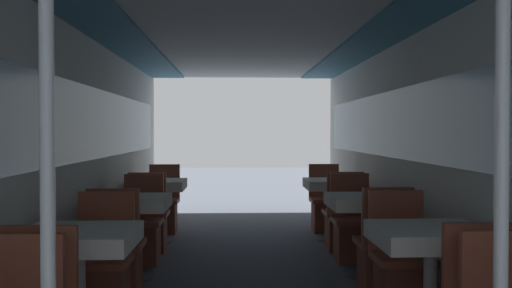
# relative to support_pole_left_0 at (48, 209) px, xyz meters

# --- Properties ---
(wall_left) EXTENTS (0.05, 9.91, 2.20)m
(wall_left) POSITION_rel_support_pole_left_0_xyz_m (-0.80, 2.80, 0.05)
(wall_left) COLOR silver
(wall_left) RESTS_ON ground_plane
(wall_right) EXTENTS (0.05, 9.91, 2.20)m
(wall_right) POSITION_rel_support_pole_left_0_xyz_m (2.18, 2.80, 0.05)
(wall_right) COLOR silver
(wall_right) RESTS_ON ground_plane
(ceiling_panel) EXTENTS (2.99, 9.91, 0.07)m
(ceiling_panel) POSITION_rel_support_pole_left_0_xyz_m (0.69, 2.80, 1.14)
(ceiling_panel) COLOR silver
(ceiling_panel) RESTS_ON wall_left
(support_pole_left_0) EXTENTS (0.05, 0.05, 2.20)m
(support_pole_left_0) POSITION_rel_support_pole_left_0_xyz_m (0.00, 0.00, 0.00)
(support_pole_left_0) COLOR silver
(support_pole_left_0) RESTS_ON ground_plane
(dining_table_left_1) EXTENTS (0.68, 0.68, 0.74)m
(dining_table_left_1) POSITION_rel_support_pole_left_0_xyz_m (-0.38, 1.73, -0.45)
(dining_table_left_1) COLOR #4C4C51
(dining_table_left_1) RESTS_ON ground_plane
(chair_left_far_1) EXTENTS (0.41, 0.41, 0.89)m
(chair_left_far_1) POSITION_rel_support_pole_left_0_xyz_m (-0.38, 2.32, -0.82)
(chair_left_far_1) COLOR brown
(chair_left_far_1) RESTS_ON ground_plane
(dining_table_left_2) EXTENTS (0.68, 0.68, 0.74)m
(dining_table_left_2) POSITION_rel_support_pole_left_0_xyz_m (-0.38, 3.45, -0.45)
(dining_table_left_2) COLOR #4C4C51
(dining_table_left_2) RESTS_ON ground_plane
(chair_left_near_2) EXTENTS (0.41, 0.41, 0.89)m
(chair_left_near_2) POSITION_rel_support_pole_left_0_xyz_m (-0.38, 2.86, -0.82)
(chair_left_near_2) COLOR brown
(chair_left_near_2) RESTS_ON ground_plane
(chair_left_far_2) EXTENTS (0.41, 0.41, 0.89)m
(chair_left_far_2) POSITION_rel_support_pole_left_0_xyz_m (-0.38, 4.05, -0.82)
(chair_left_far_2) COLOR brown
(chair_left_far_2) RESTS_ON ground_plane
(dining_table_left_3) EXTENTS (0.68, 0.68, 0.74)m
(dining_table_left_3) POSITION_rel_support_pole_left_0_xyz_m (-0.38, 5.18, -0.45)
(dining_table_left_3) COLOR #4C4C51
(dining_table_left_3) RESTS_ON ground_plane
(chair_left_near_3) EXTENTS (0.41, 0.41, 0.89)m
(chair_left_near_3) POSITION_rel_support_pole_left_0_xyz_m (-0.38, 4.58, -0.82)
(chair_left_near_3) COLOR brown
(chair_left_near_3) RESTS_ON ground_plane
(chair_left_far_3) EXTENTS (0.41, 0.41, 0.89)m
(chair_left_far_3) POSITION_rel_support_pole_left_0_xyz_m (-0.38, 5.78, -0.82)
(chair_left_far_3) COLOR brown
(chair_left_far_3) RESTS_ON ground_plane
(support_pole_right_0) EXTENTS (0.05, 0.05, 2.20)m
(support_pole_right_0) POSITION_rel_support_pole_left_0_xyz_m (1.38, 0.00, 0.00)
(support_pole_right_0) COLOR silver
(support_pole_right_0) RESTS_ON ground_plane
(dining_table_right_1) EXTENTS (0.68, 0.68, 0.74)m
(dining_table_right_1) POSITION_rel_support_pole_left_0_xyz_m (1.77, 1.73, -0.45)
(dining_table_right_1) COLOR #4C4C51
(dining_table_right_1) RESTS_ON ground_plane
(chair_right_far_1) EXTENTS (0.41, 0.41, 0.89)m
(chair_right_far_1) POSITION_rel_support_pole_left_0_xyz_m (1.77, 2.32, -0.82)
(chair_right_far_1) COLOR brown
(chair_right_far_1) RESTS_ON ground_plane
(dining_table_right_2) EXTENTS (0.68, 0.68, 0.74)m
(dining_table_right_2) POSITION_rel_support_pole_left_0_xyz_m (1.77, 3.45, -0.45)
(dining_table_right_2) COLOR #4C4C51
(dining_table_right_2) RESTS_ON ground_plane
(chair_right_near_2) EXTENTS (0.41, 0.41, 0.89)m
(chair_right_near_2) POSITION_rel_support_pole_left_0_xyz_m (1.77, 2.86, -0.82)
(chair_right_near_2) COLOR brown
(chair_right_near_2) RESTS_ON ground_plane
(chair_right_far_2) EXTENTS (0.41, 0.41, 0.89)m
(chair_right_far_2) POSITION_rel_support_pole_left_0_xyz_m (1.77, 4.05, -0.82)
(chair_right_far_2) COLOR brown
(chair_right_far_2) RESTS_ON ground_plane
(dining_table_right_3) EXTENTS (0.68, 0.68, 0.74)m
(dining_table_right_3) POSITION_rel_support_pole_left_0_xyz_m (1.77, 5.18, -0.45)
(dining_table_right_3) COLOR #4C4C51
(dining_table_right_3) RESTS_ON ground_plane
(chair_right_near_3) EXTENTS (0.41, 0.41, 0.89)m
(chair_right_near_3) POSITION_rel_support_pole_left_0_xyz_m (1.77, 4.58, -0.82)
(chair_right_near_3) COLOR brown
(chair_right_near_3) RESTS_ON ground_plane
(chair_right_far_3) EXTENTS (0.41, 0.41, 0.89)m
(chair_right_far_3) POSITION_rel_support_pole_left_0_xyz_m (1.77, 5.78, -0.82)
(chair_right_far_3) COLOR brown
(chair_right_far_3) RESTS_ON ground_plane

